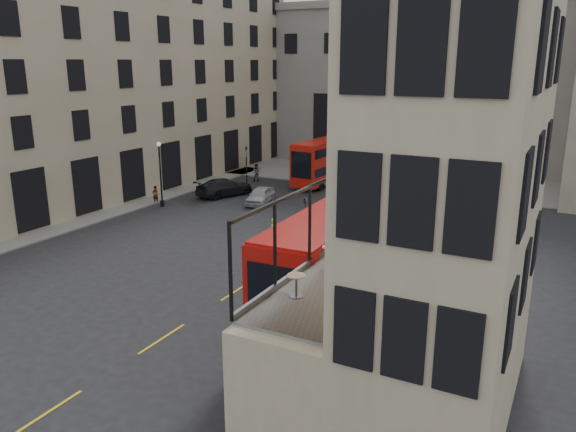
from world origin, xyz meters
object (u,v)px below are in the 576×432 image
at_px(cyclist, 274,232).
at_px(cafe_chair_c, 375,271).
at_px(car_a, 260,195).
at_px(bus_near, 337,254).
at_px(car_c, 225,187).
at_px(pedestrian_c, 410,184).
at_px(traffic_light_near, 305,220).
at_px(pedestrian_b, 313,162).
at_px(bus_far, 329,158).
at_px(car_b, 356,214).
at_px(traffic_light_far, 246,161).
at_px(cafe_chair_b, 354,278).
at_px(cafe_table_near, 296,282).
at_px(pedestrian_d, 511,181).
at_px(pedestrian_e, 155,195).
at_px(pedestrian_a, 257,173).
at_px(cafe_table_far, 368,230).
at_px(cafe_table_mid, 330,253).
at_px(street_lamp_a, 161,178).
at_px(street_lamp_b, 358,159).
at_px(cafe_chair_a, 344,297).
at_px(cafe_chair_d, 401,248).
at_px(bicycle, 322,234).

distance_m(cyclist, cafe_chair_c, 18.17).
bearing_deg(car_a, bus_near, -61.72).
xyz_separation_m(car_c, pedestrian_c, (14.19, 8.98, 0.02)).
bearing_deg(traffic_light_near, pedestrian_b, 114.11).
xyz_separation_m(bus_far, car_b, (7.77, -12.74, -1.67)).
xyz_separation_m(traffic_light_far, cafe_chair_b, (22.09, -29.02, 2.46)).
bearing_deg(cafe_table_near, pedestrian_d, 87.19).
distance_m(traffic_light_near, pedestrian_e, 18.37).
height_order(pedestrian_e, cafe_chair_b, cafe_chair_b).
height_order(pedestrian_a, cafe_chair_b, cafe_chair_b).
bearing_deg(pedestrian_a, cafe_table_far, -71.56).
bearing_deg(cafe_table_mid, cafe_chair_c, -13.01).
relative_size(street_lamp_a, street_lamp_b, 1.00).
bearing_deg(pedestrian_e, street_lamp_a, 80.11).
height_order(traffic_light_near, traffic_light_far, same).
bearing_deg(cafe_chair_b, cafe_chair_a, -79.61).
bearing_deg(cafe_table_mid, cafe_chair_d, 50.47).
bearing_deg(cafe_chair_d, cafe_chair_c, -91.15).
relative_size(bus_far, pedestrian_d, 5.68).
height_order(street_lamp_b, cafe_table_mid, street_lamp_b).
bearing_deg(car_c, traffic_light_far, -62.37).
bearing_deg(street_lamp_b, pedestrian_a, -156.55).
bearing_deg(cyclist, cafe_chair_c, -123.76).
distance_m(traffic_light_near, cafe_table_near, 16.39).
relative_size(car_b, cafe_table_far, 5.65).
distance_m(car_b, cafe_chair_d, 20.03).
height_order(bicycle, cafe_chair_d, cafe_chair_d).
relative_size(traffic_light_near, pedestrian_c, 2.38).
xyz_separation_m(traffic_light_near, bicycle, (-0.55, 3.68, -1.93)).
distance_m(bicycle, cafe_chair_a, 20.76).
relative_size(pedestrian_a, cafe_chair_b, 1.94).
distance_m(street_lamp_b, pedestrian_a, 10.03).
distance_m(car_c, cafe_chair_b, 33.01).
bearing_deg(cyclist, pedestrian_c, 5.44).
bearing_deg(cafe_table_mid, pedestrian_a, 124.91).
relative_size(street_lamp_a, bus_near, 0.42).
height_order(bus_near, pedestrian_b, bus_near).
height_order(cafe_table_near, cafe_chair_d, cafe_chair_d).
bearing_deg(car_c, pedestrian_d, -126.74).
relative_size(pedestrian_d, cafe_chair_d, 2.47).
relative_size(cafe_chair_a, cafe_chair_d, 1.09).
bearing_deg(pedestrian_d, traffic_light_near, 147.45).
relative_size(car_a, cafe_table_far, 5.03).
xyz_separation_m(bus_near, bicycle, (-5.03, 9.39, -2.34)).
bearing_deg(pedestrian_e, traffic_light_near, 82.33).
height_order(pedestrian_c, cafe_table_mid, cafe_table_mid).
distance_m(traffic_light_far, car_a, 7.36).
xyz_separation_m(cafe_table_far, cafe_chair_b, (1.15, -4.42, -0.26)).
distance_m(pedestrian_c, cafe_chair_c, 33.71).
height_order(cyclist, cafe_table_mid, cafe_table_mid).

